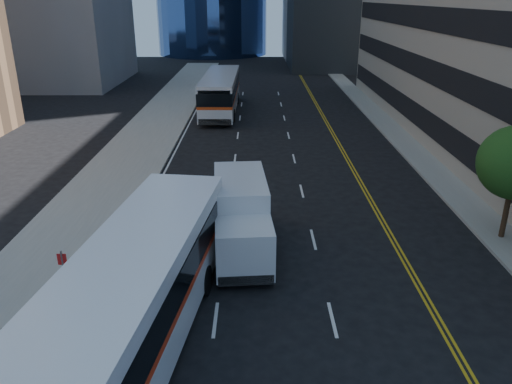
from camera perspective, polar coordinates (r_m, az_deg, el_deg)
ground at (r=16.12m, az=7.96°, el=-18.42°), size 160.00×160.00×0.00m
sidewalk_west at (r=39.49m, az=-12.40°, el=6.05°), size 5.00×90.00×0.15m
sidewalk_east at (r=40.17m, az=16.08°, el=5.97°), size 2.00×90.00×0.15m
bus_front at (r=15.40m, az=-14.17°, el=-12.22°), size 4.66×13.84×3.50m
bus_rear at (r=47.69m, az=-4.06°, el=11.37°), size 3.12×13.52×3.48m
box_truck at (r=21.07m, az=-1.68°, el=-2.81°), size 2.66×6.53×3.05m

